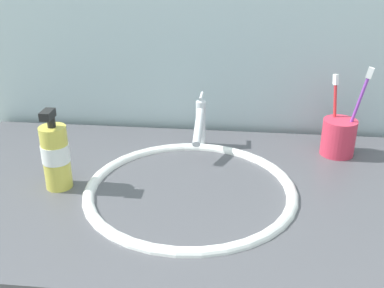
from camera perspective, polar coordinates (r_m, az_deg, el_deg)
The scene contains 6 objects.
sink_basin at distance 0.96m, azimuth -0.20°, elevation -7.43°, with size 0.43×0.43×0.10m.
faucet at distance 1.09m, azimuth 0.99°, elevation 2.53°, with size 0.02×0.15×0.12m.
toothbrush_cup at distance 1.13m, azimuth 17.58°, elevation 0.80°, with size 0.08×0.08×0.09m, color #D8334C.
toothbrush_purple at distance 1.10m, azimuth 19.67°, elevation 4.36°, with size 0.05×0.02×0.21m.
toothbrush_red at distance 1.12m, azimuth 17.18°, elevation 4.30°, with size 0.02×0.04×0.18m.
soap_dispenser at distance 0.96m, azimuth -16.43°, elevation -1.34°, with size 0.06×0.06×0.17m.
Camera 1 is at (0.10, -0.81, 1.33)m, focal length 43.33 mm.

